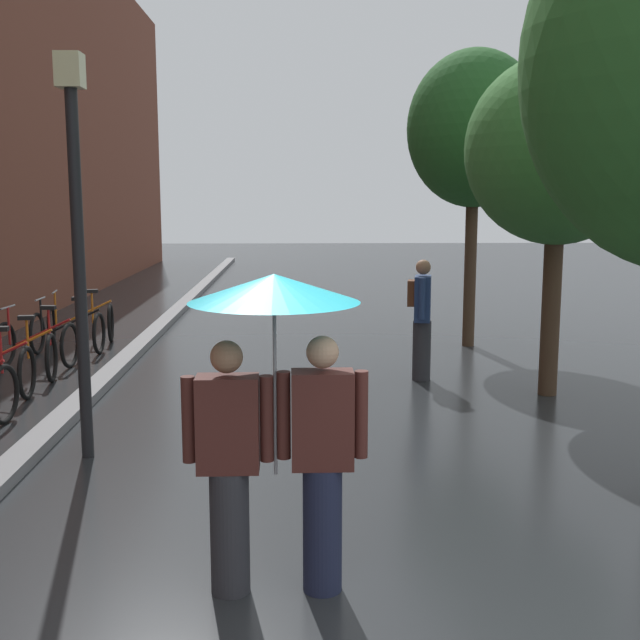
{
  "coord_description": "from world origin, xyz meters",
  "views": [
    {
      "loc": [
        -0.48,
        -4.13,
        2.6
      ],
      "look_at": [
        -0.25,
        3.75,
        1.35
      ],
      "focal_mm": 44.0,
      "sensor_mm": 36.0,
      "label": 1
    }
  ],
  "objects_px": {
    "parked_bicycle_6": "(68,332)",
    "couple_under_umbrella": "(275,386)",
    "street_tree_2": "(474,130)",
    "pedestrian_walking_midground": "(421,317)",
    "parked_bicycle_5": "(37,343)",
    "street_tree_1": "(558,151)",
    "parked_bicycle_7": "(81,322)",
    "street_lamp_post": "(77,226)",
    "parked_bicycle_4": "(13,357)"
  },
  "relations": [
    {
      "from": "parked_bicycle_6",
      "to": "couple_under_umbrella",
      "type": "distance_m",
      "value": 8.87
    },
    {
      "from": "street_tree_2",
      "to": "pedestrian_walking_midground",
      "type": "height_order",
      "value": "street_tree_2"
    },
    {
      "from": "parked_bicycle_5",
      "to": "pedestrian_walking_midground",
      "type": "bearing_deg",
      "value": -9.88
    },
    {
      "from": "couple_under_umbrella",
      "to": "street_tree_1",
      "type": "bearing_deg",
      "value": 56.06
    },
    {
      "from": "street_tree_1",
      "to": "street_tree_2",
      "type": "xyz_separation_m",
      "value": [
        -0.31,
        3.45,
        0.54
      ]
    },
    {
      "from": "couple_under_umbrella",
      "to": "street_tree_2",
      "type": "bearing_deg",
      "value": 69.88
    },
    {
      "from": "parked_bicycle_6",
      "to": "parked_bicycle_7",
      "type": "xyz_separation_m",
      "value": [
        -0.06,
        1.02,
        0.0
      ]
    },
    {
      "from": "street_tree_2",
      "to": "parked_bicycle_7",
      "type": "xyz_separation_m",
      "value": [
        -6.87,
        0.46,
        -3.33
      ]
    },
    {
      "from": "street_tree_2",
      "to": "parked_bicycle_7",
      "type": "bearing_deg",
      "value": 176.13
    },
    {
      "from": "parked_bicycle_5",
      "to": "street_lamp_post",
      "type": "height_order",
      "value": "street_lamp_post"
    },
    {
      "from": "pedestrian_walking_midground",
      "to": "street_tree_1",
      "type": "bearing_deg",
      "value": -29.36
    },
    {
      "from": "parked_bicycle_4",
      "to": "street_tree_2",
      "type": "bearing_deg",
      "value": 20.59
    },
    {
      "from": "parked_bicycle_5",
      "to": "parked_bicycle_6",
      "type": "xyz_separation_m",
      "value": [
        0.18,
        1.01,
        0.0
      ]
    },
    {
      "from": "parked_bicycle_6",
      "to": "parked_bicycle_7",
      "type": "distance_m",
      "value": 1.02
    },
    {
      "from": "parked_bicycle_7",
      "to": "pedestrian_walking_midground",
      "type": "relative_size",
      "value": 0.68
    },
    {
      "from": "street_tree_1",
      "to": "parked_bicycle_6",
      "type": "relative_size",
      "value": 4.05
    },
    {
      "from": "parked_bicycle_6",
      "to": "couple_under_umbrella",
      "type": "xyz_separation_m",
      "value": [
        3.67,
        -8.02,
        1.02
      ]
    },
    {
      "from": "parked_bicycle_4",
      "to": "couple_under_umbrella",
      "type": "bearing_deg",
      "value": -57.23
    },
    {
      "from": "street_tree_1",
      "to": "parked_bicycle_4",
      "type": "height_order",
      "value": "street_tree_1"
    },
    {
      "from": "street_lamp_post",
      "to": "street_tree_1",
      "type": "bearing_deg",
      "value": 23.53
    },
    {
      "from": "parked_bicycle_4",
      "to": "couple_under_umbrella",
      "type": "xyz_separation_m",
      "value": [
        3.83,
        -5.95,
        1.02
      ]
    },
    {
      "from": "parked_bicycle_4",
      "to": "couple_under_umbrella",
      "type": "height_order",
      "value": "couple_under_umbrella"
    },
    {
      "from": "parked_bicycle_4",
      "to": "parked_bicycle_5",
      "type": "height_order",
      "value": "same"
    },
    {
      "from": "parked_bicycle_6",
      "to": "pedestrian_walking_midground",
      "type": "relative_size",
      "value": 0.63
    },
    {
      "from": "parked_bicycle_5",
      "to": "street_lamp_post",
      "type": "bearing_deg",
      "value": -66.21
    },
    {
      "from": "street_lamp_post",
      "to": "parked_bicycle_6",
      "type": "bearing_deg",
      "value": 107.85
    },
    {
      "from": "street_tree_1",
      "to": "parked_bicycle_5",
      "type": "relative_size",
      "value": 3.84
    },
    {
      "from": "parked_bicycle_4",
      "to": "street_lamp_post",
      "type": "height_order",
      "value": "street_lamp_post"
    },
    {
      "from": "street_lamp_post",
      "to": "pedestrian_walking_midground",
      "type": "distance_m",
      "value": 5.24
    },
    {
      "from": "parked_bicycle_5",
      "to": "pedestrian_walking_midground",
      "type": "height_order",
      "value": "pedestrian_walking_midground"
    },
    {
      "from": "parked_bicycle_6",
      "to": "street_lamp_post",
      "type": "xyz_separation_m",
      "value": [
        1.69,
        -5.25,
        1.94
      ]
    },
    {
      "from": "parked_bicycle_4",
      "to": "parked_bicycle_6",
      "type": "height_order",
      "value": "same"
    },
    {
      "from": "street_tree_1",
      "to": "parked_bicycle_7",
      "type": "distance_m",
      "value": 8.64
    },
    {
      "from": "parked_bicycle_5",
      "to": "parked_bicycle_6",
      "type": "relative_size",
      "value": 1.05
    },
    {
      "from": "street_tree_2",
      "to": "street_lamp_post",
      "type": "xyz_separation_m",
      "value": [
        -5.12,
        -5.81,
        -1.39
      ]
    },
    {
      "from": "parked_bicycle_4",
      "to": "parked_bicycle_6",
      "type": "relative_size",
      "value": 1.07
    },
    {
      "from": "parked_bicycle_5",
      "to": "street_lamp_post",
      "type": "distance_m",
      "value": 5.02
    },
    {
      "from": "parked_bicycle_5",
      "to": "parked_bicycle_7",
      "type": "bearing_deg",
      "value": 86.66
    },
    {
      "from": "parked_bicycle_6",
      "to": "street_lamp_post",
      "type": "bearing_deg",
      "value": -72.15
    },
    {
      "from": "parked_bicycle_7",
      "to": "couple_under_umbrella",
      "type": "relative_size",
      "value": 0.55
    },
    {
      "from": "street_tree_1",
      "to": "couple_under_umbrella",
      "type": "height_order",
      "value": "street_tree_1"
    },
    {
      "from": "street_lamp_post",
      "to": "pedestrian_walking_midground",
      "type": "height_order",
      "value": "street_lamp_post"
    },
    {
      "from": "street_tree_2",
      "to": "pedestrian_walking_midground",
      "type": "distance_m",
      "value": 3.99
    },
    {
      "from": "parked_bicycle_5",
      "to": "street_tree_1",
      "type": "bearing_deg",
      "value": -14.41
    },
    {
      "from": "parked_bicycle_4",
      "to": "parked_bicycle_6",
      "type": "xyz_separation_m",
      "value": [
        0.17,
        2.06,
        0.0
      ]
    },
    {
      "from": "couple_under_umbrella",
      "to": "street_lamp_post",
      "type": "height_order",
      "value": "street_lamp_post"
    },
    {
      "from": "parked_bicycle_4",
      "to": "couple_under_umbrella",
      "type": "relative_size",
      "value": 0.55
    },
    {
      "from": "parked_bicycle_7",
      "to": "street_tree_1",
      "type": "bearing_deg",
      "value": -28.57
    },
    {
      "from": "street_lamp_post",
      "to": "parked_bicycle_5",
      "type": "bearing_deg",
      "value": 113.79
    },
    {
      "from": "parked_bicycle_7",
      "to": "pedestrian_walking_midground",
      "type": "bearing_deg",
      "value": -28.35
    }
  ]
}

